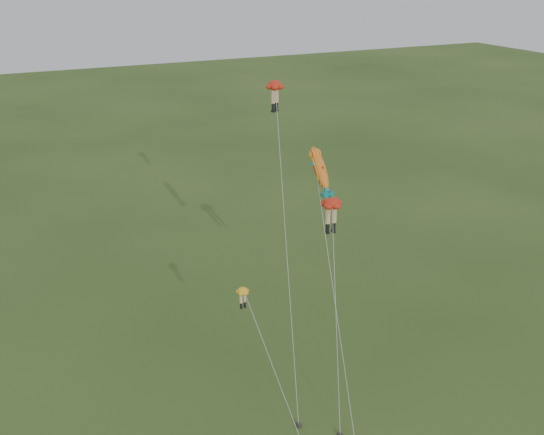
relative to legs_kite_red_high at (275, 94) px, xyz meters
name	(u,v)px	position (x,y,z in m)	size (l,w,h in m)	color
ground	(309,421)	(-3.21, -12.18, -18.79)	(300.00, 300.00, 0.00)	#284719
legs_kite_red_high	(275,94)	(0.00, 0.00, 0.00)	(5.22, 13.70, 19.70)	red
legs_kite_red_mid	(332,207)	(2.26, -4.70, -7.45)	(5.45, 10.71, 12.08)	red
legs_kite_yellow	(246,301)	(-5.53, -7.31, -11.84)	(1.02, 10.39, 7.68)	yellow
fish_kite	(320,170)	(-0.07, -6.93, -3.64)	(2.17, 9.86, 16.69)	yellow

